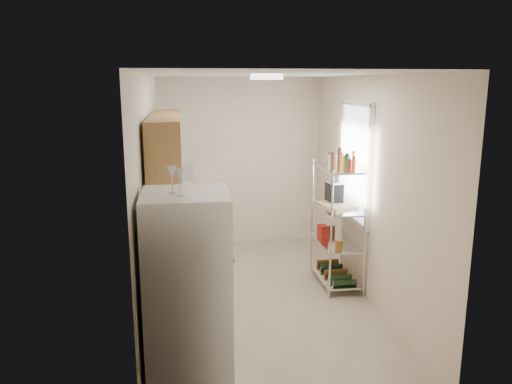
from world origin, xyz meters
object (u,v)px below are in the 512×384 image
Objects in this scene: cutting_board at (337,205)px; espresso_machine at (334,192)px; rice_cooker at (181,217)px; frying_pan_large at (175,209)px; refrigerator at (188,292)px.

cutting_board is 1.64× the size of espresso_machine.
rice_cooker is 0.77m from frying_pan_large.
espresso_machine is (1.92, 0.38, 0.14)m from rice_cooker.
espresso_machine is at bearing 48.24° from refrigerator.
rice_cooker is at bearing 91.71° from refrigerator.
rice_cooker is 1.96m from espresso_machine.
frying_pan_large is (-0.13, 2.47, 0.09)m from refrigerator.
refrigerator is 5.85× the size of espresso_machine.
refrigerator is 1.72m from rice_cooker.
cutting_board is at bearing 7.13° from rice_cooker.
refrigerator is at bearing -133.69° from cutting_board.
espresso_machine is (1.87, 2.09, 0.32)m from refrigerator.
rice_cooker reaches higher than cutting_board.
frying_pan_large is at bearing 165.41° from cutting_board.
refrigerator is at bearing -88.29° from rice_cooker.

